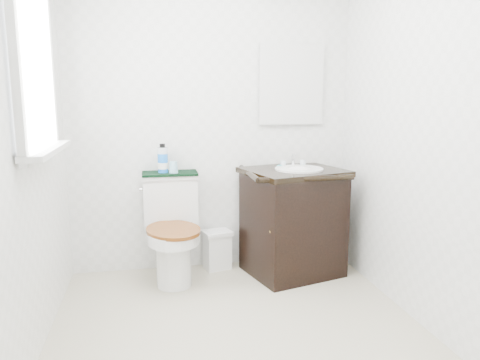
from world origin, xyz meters
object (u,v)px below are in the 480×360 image
object	(u,v)px
trash_bin	(217,249)
mouthwash_bottle	(163,159)
cup	(173,167)
toilet	(172,234)
vanity	(293,219)

from	to	relation	value
trash_bin	mouthwash_bottle	distance (m)	0.84
mouthwash_bottle	cup	xyz separation A→B (m)	(0.08, -0.04, -0.06)
toilet	trash_bin	distance (m)	0.42
vanity	trash_bin	size ratio (longest dim) A/B	2.96
toilet	vanity	distance (m)	0.93
trash_bin	vanity	bearing A→B (deg)	-19.17
cup	vanity	bearing A→B (deg)	-9.29
vanity	mouthwash_bottle	distance (m)	1.09
trash_bin	cup	bearing A→B (deg)	-171.40
vanity	cup	bearing A→B (deg)	170.71
toilet	mouthwash_bottle	bearing A→B (deg)	113.19
toilet	mouthwash_bottle	world-z (taller)	mouthwash_bottle
trash_bin	mouthwash_bottle	world-z (taller)	mouthwash_bottle
vanity	trash_bin	bearing A→B (deg)	160.83
mouthwash_bottle	cup	distance (m)	0.10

